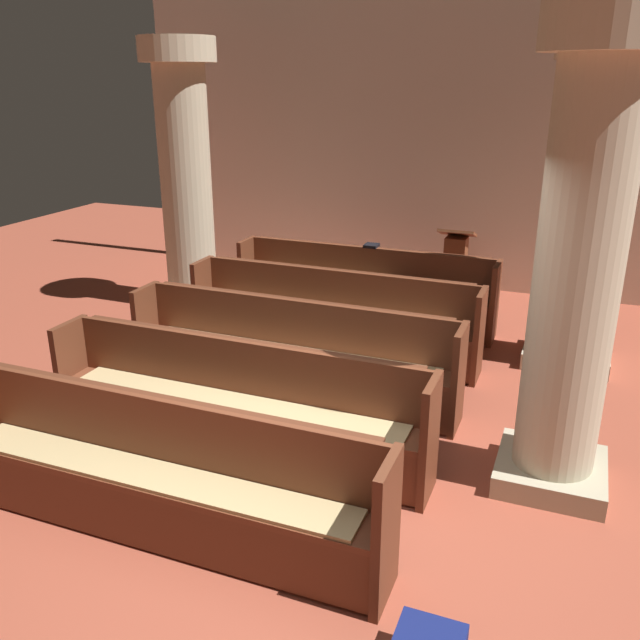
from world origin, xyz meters
The scene contains 12 objects.
ground_plane centered at (0.00, 0.00, 0.00)m, with size 19.20×19.20×0.00m, color #9E4733.
back_wall centered at (0.00, 6.08, 2.25)m, with size 10.00×0.16×4.50m, color silver.
pew_row_0 centered at (-0.81, 3.94, 0.51)m, with size 3.29×0.47×0.96m.
pew_row_1 centered at (-0.81, 2.82, 0.51)m, with size 3.29×0.46×0.96m.
pew_row_2 centered at (-0.81, 1.71, 0.51)m, with size 3.29×0.47×0.96m.
pew_row_3 centered at (-0.81, 0.59, 0.51)m, with size 3.29×0.46×0.96m.
pew_row_4 centered at (-0.81, -0.53, 0.51)m, with size 3.29×0.46×0.96m.
pillar_aisle_side centered at (1.65, 3.66, 1.78)m, with size 0.96×0.96×3.42m.
pillar_far_side centered at (-3.22, 3.83, 1.78)m, with size 0.96×0.96×3.42m.
pillar_aisle_rear centered at (1.65, 1.12, 1.78)m, with size 0.87×0.87×3.42m.
lectern centered at (0.11, 5.09, 0.45)m, with size 0.48×0.45×1.08m.
hymn_book centered at (-0.78, 4.13, 0.98)m, with size 0.17×0.19×0.04m, color black.
Camera 1 is at (1.64, -3.70, 3.00)m, focal length 37.65 mm.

